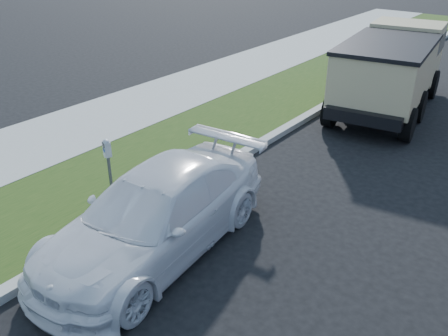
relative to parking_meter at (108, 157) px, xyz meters
The scene contains 5 objects.
ground 3.50m from the parking_meter, ahead, with size 120.00×120.00×0.00m, color black.
streetside 3.25m from the parking_meter, 136.70° to the left, with size 6.12×50.00×0.15m.
parking_meter is the anchor object (origin of this frame).
white_wagon 1.80m from the parking_meter, 14.39° to the right, with size 1.96×4.82×1.40m, color white.
dump_truck 9.26m from the parking_meter, 76.42° to the left, with size 3.00×6.07×2.28m.
Camera 1 is at (3.36, -5.19, 4.98)m, focal length 38.00 mm.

